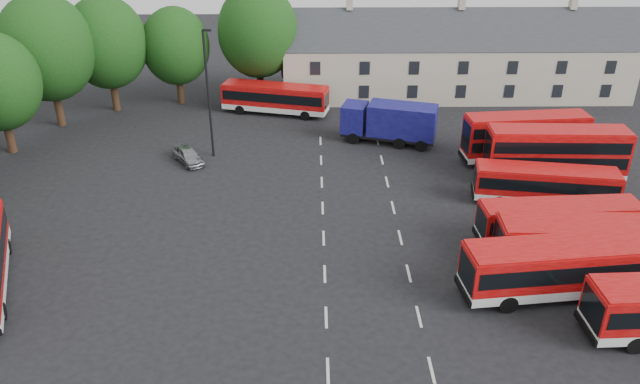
{
  "coord_description": "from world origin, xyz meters",
  "views": [
    {
      "loc": [
        -0.65,
        -32.43,
        21.64
      ],
      "look_at": [
        -0.21,
        4.26,
        2.2
      ],
      "focal_mm": 35.0,
      "sensor_mm": 36.0,
      "label": 1
    }
  ],
  "objects_px": {
    "bus_dd_south": "(556,151)",
    "silver_car": "(188,155)",
    "lamppost": "(208,91)",
    "box_truck": "(390,121)"
  },
  "relations": [
    {
      "from": "silver_car",
      "to": "lamppost",
      "type": "distance_m",
      "value": 5.48
    },
    {
      "from": "silver_car",
      "to": "lamppost",
      "type": "xyz_separation_m",
      "value": [
        1.89,
        1.25,
        4.99
      ]
    },
    {
      "from": "silver_car",
      "to": "lamppost",
      "type": "bearing_deg",
      "value": -0.13
    },
    {
      "from": "bus_dd_south",
      "to": "lamppost",
      "type": "bearing_deg",
      "value": 171.89
    },
    {
      "from": "bus_dd_south",
      "to": "silver_car",
      "type": "distance_m",
      "value": 28.73
    },
    {
      "from": "bus_dd_south",
      "to": "lamppost",
      "type": "height_order",
      "value": "lamppost"
    },
    {
      "from": "silver_car",
      "to": "bus_dd_south",
      "type": "bearing_deg",
      "value": -40.8
    },
    {
      "from": "box_truck",
      "to": "lamppost",
      "type": "bearing_deg",
      "value": -153.47
    },
    {
      "from": "lamppost",
      "to": "bus_dd_south",
      "type": "bearing_deg",
      "value": -10.26
    },
    {
      "from": "bus_dd_south",
      "to": "silver_car",
      "type": "xyz_separation_m",
      "value": [
        -28.46,
        3.56,
        -1.78
      ]
    }
  ]
}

